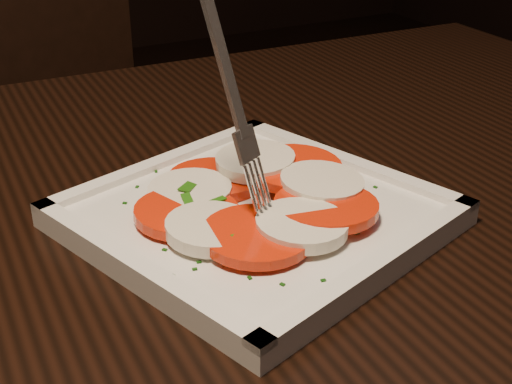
# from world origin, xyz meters

# --- Properties ---
(table) EXTENTS (1.22, 0.84, 0.75)m
(table) POSITION_xyz_m (-0.11, -0.05, 0.65)
(table) COLOR black
(table) RESTS_ON ground
(chair) EXTENTS (0.47, 0.47, 0.93)m
(chair) POSITION_xyz_m (-0.08, 0.76, 0.53)
(chair) COLOR black
(chair) RESTS_ON ground
(plate) EXTENTS (0.32, 0.32, 0.01)m
(plate) POSITION_xyz_m (-0.10, -0.10, 0.76)
(plate) COLOR white
(plate) RESTS_ON table
(caprese_salad) EXTENTS (0.22, 0.22, 0.03)m
(caprese_salad) POSITION_xyz_m (-0.10, -0.10, 0.77)
(caprese_salad) COLOR red
(caprese_salad) RESTS_ON plate
(fork) EXTENTS (0.05, 0.07, 0.19)m
(fork) POSITION_xyz_m (-0.13, -0.10, 0.88)
(fork) COLOR white
(fork) RESTS_ON caprese_salad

